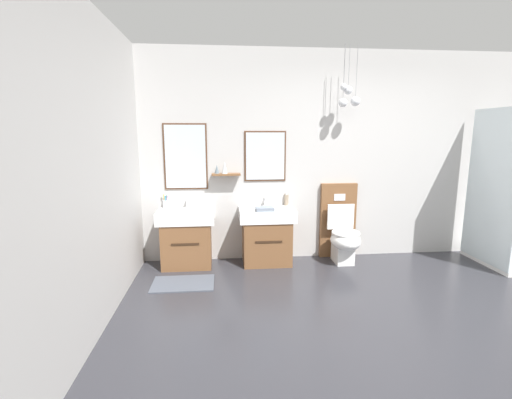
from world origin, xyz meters
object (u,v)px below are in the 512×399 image
Objects in this scene: toilet at (341,233)px; folded_hand_towel at (265,209)px; vanity_sink_right at (267,234)px; vanity_sink_left at (187,236)px; soap_dispenser at (286,200)px; shower_tray at (506,232)px; toothbrush_cup at (165,203)px.

toilet reaches higher than folded_hand_towel.
vanity_sink_left is at bearing 180.00° from vanity_sink_right.
soap_dispenser reaches higher than folded_hand_towel.
folded_hand_towel reaches higher than vanity_sink_left.
soap_dispenser is 0.09× the size of shower_tray.
toilet reaches higher than vanity_sink_right.
toilet is 2.30m from toothbrush_cup.
toothbrush_cup is at bearing 166.80° from folded_hand_towel.
toilet is 1.09m from folded_hand_towel.
toothbrush_cup is 1.18× the size of soap_dispenser.
vanity_sink_left is at bearing -172.67° from soap_dispenser.
soap_dispenser is (1.29, 0.17, 0.41)m from vanity_sink_left.
vanity_sink_right is 0.37× the size of shower_tray.
soap_dispenser is at bearing 0.37° from toothbrush_cup.
folded_hand_towel reaches higher than vanity_sink_right.
toothbrush_cup is at bearing 149.93° from vanity_sink_left.
vanity_sink_right is at bearing -6.95° from toothbrush_cup.
vanity_sink_left is 1.99m from toilet.
soap_dispenser is 0.44m from folded_hand_towel.
vanity_sink_right is 3.44× the size of toothbrush_cup.
vanity_sink_left is 3.44× the size of toothbrush_cup.
soap_dispenser reaches higher than vanity_sink_right.
shower_tray is at bearing -10.48° from soap_dispenser.
shower_tray is (2.02, -0.33, 0.04)m from toilet.
toilet is at bearing -13.65° from soap_dispenser.
toothbrush_cup reaches higher than vanity_sink_right.
soap_dispenser is 0.80× the size of folded_hand_towel.
folded_hand_towel is (0.97, -0.13, 0.36)m from vanity_sink_left.
vanity_sink_left is 1.00× the size of vanity_sink_right.
soap_dispenser is (0.28, 0.17, 0.41)m from vanity_sink_right.
soap_dispenser is at bearing 7.33° from vanity_sink_left.
folded_hand_towel is 0.11× the size of shower_tray.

